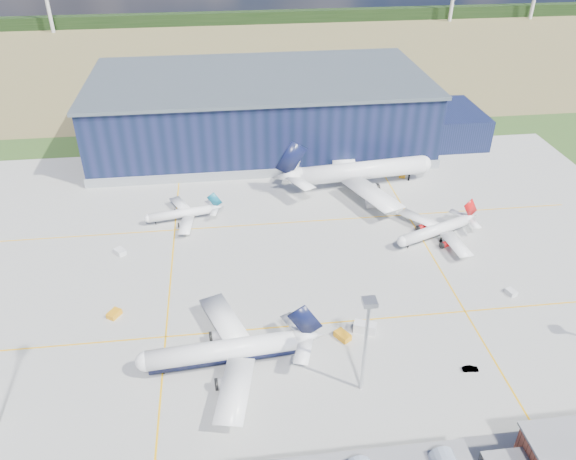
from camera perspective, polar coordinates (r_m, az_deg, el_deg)
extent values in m
plane|color=#2D4C1C|center=(138.18, 0.45, -6.93)|extent=(600.00, 600.00, 0.00)
cube|color=#979792|center=(145.97, -0.06, -4.45)|extent=(220.00, 160.00, 0.06)
cube|color=#FFB70D|center=(130.63, 1.03, -9.67)|extent=(180.00, 0.40, 0.02)
cube|color=#FFB70D|center=(166.49, -1.11, 0.69)|extent=(180.00, 0.40, 0.02)
cube|color=#FFB70D|center=(146.09, -11.87, -5.22)|extent=(0.40, 120.00, 0.02)
cube|color=#FFB70D|center=(155.06, 14.80, -3.20)|extent=(0.40, 120.00, 0.02)
cube|color=olive|center=(337.76, -4.64, 17.29)|extent=(600.00, 220.00, 0.01)
cube|color=black|center=(414.65, -5.32, 20.67)|extent=(600.00, 8.00, 8.00)
cube|color=#0F1833|center=(214.95, -2.90, 11.93)|extent=(120.00, 60.00, 25.00)
cube|color=gray|center=(218.99, -2.83, 9.26)|extent=(121.00, 61.00, 3.20)
cube|color=#525E68|center=(210.75, -3.00, 15.24)|extent=(122.00, 62.00, 1.20)
cube|color=#0F1833|center=(229.08, 15.81, 10.32)|extent=(24.00, 30.00, 12.00)
cylinder|color=silver|center=(110.55, 7.82, -11.85)|extent=(0.70, 0.70, 22.00)
cube|color=silver|center=(102.91, 8.29, -7.25)|extent=(2.60, 2.60, 1.00)
cube|color=orange|center=(127.66, 5.57, -10.65)|extent=(3.87, 4.32, 1.54)
cube|color=orange|center=(138.74, -17.24, -8.15)|extent=(3.58, 3.90, 1.41)
cube|color=silver|center=(149.49, 21.71, -5.89)|extent=(2.56, 3.18, 1.20)
cube|color=orange|center=(196.97, 11.56, 5.56)|extent=(3.30, 3.95, 1.48)
cube|color=silver|center=(159.64, -16.70, -2.12)|extent=(3.76, 3.93, 1.42)
cube|color=silver|center=(129.56, 7.83, -9.80)|extent=(5.55, 4.07, 2.41)
imported|color=#99999E|center=(118.48, 25.53, -19.19)|extent=(3.84, 2.12, 1.24)
imported|color=#99999E|center=(126.26, 18.06, -13.26)|extent=(3.37, 1.43, 1.08)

